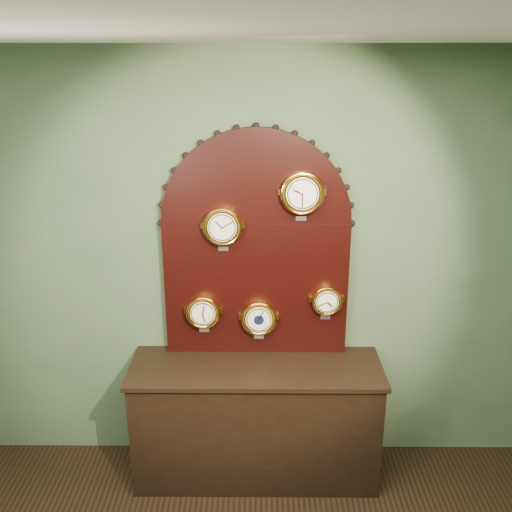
{
  "coord_description": "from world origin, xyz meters",
  "views": [
    {
      "loc": [
        0.02,
        -1.04,
        2.73
      ],
      "look_at": [
        0.0,
        2.25,
        1.58
      ],
      "focal_mm": 40.28,
      "sensor_mm": 36.0,
      "label": 1
    }
  ],
  "objects_px": {
    "arabic_clock": "(302,193)",
    "shop_counter": "(256,422)",
    "display_board": "(256,239)",
    "tide_clock": "(327,300)",
    "roman_clock": "(222,226)",
    "hygrometer": "(203,312)",
    "barometer": "(259,318)"
  },
  "relations": [
    {
      "from": "hygrometer",
      "to": "barometer",
      "type": "xyz_separation_m",
      "value": [
        0.37,
        -0.0,
        -0.04
      ]
    },
    {
      "from": "hygrometer",
      "to": "tide_clock",
      "type": "bearing_deg",
      "value": 0.05
    },
    {
      "from": "display_board",
      "to": "barometer",
      "type": "xyz_separation_m",
      "value": [
        0.02,
        -0.07,
        -0.52
      ]
    },
    {
      "from": "hygrometer",
      "to": "barometer",
      "type": "distance_m",
      "value": 0.37
    },
    {
      "from": "arabic_clock",
      "to": "shop_counter",
      "type": "bearing_deg",
      "value": -151.46
    },
    {
      "from": "arabic_clock",
      "to": "hygrometer",
      "type": "xyz_separation_m",
      "value": [
        -0.63,
        0.0,
        -0.8
      ]
    },
    {
      "from": "display_board",
      "to": "tide_clock",
      "type": "bearing_deg",
      "value": -8.17
    },
    {
      "from": "arabic_clock",
      "to": "tide_clock",
      "type": "xyz_separation_m",
      "value": [
        0.18,
        0.0,
        -0.71
      ]
    },
    {
      "from": "shop_counter",
      "to": "arabic_clock",
      "type": "distance_m",
      "value": 1.57
    },
    {
      "from": "roman_clock",
      "to": "hygrometer",
      "type": "xyz_separation_m",
      "value": [
        -0.14,
        0.0,
        -0.58
      ]
    },
    {
      "from": "shop_counter",
      "to": "roman_clock",
      "type": "relative_size",
      "value": 5.42
    },
    {
      "from": "shop_counter",
      "to": "display_board",
      "type": "bearing_deg",
      "value": 90.0
    },
    {
      "from": "display_board",
      "to": "roman_clock",
      "type": "bearing_deg",
      "value": -162.24
    },
    {
      "from": "shop_counter",
      "to": "tide_clock",
      "type": "bearing_deg",
      "value": 18.56
    },
    {
      "from": "barometer",
      "to": "roman_clock",
      "type": "bearing_deg",
      "value": -179.97
    },
    {
      "from": "display_board",
      "to": "tide_clock",
      "type": "relative_size",
      "value": 6.11
    },
    {
      "from": "roman_clock",
      "to": "arabic_clock",
      "type": "xyz_separation_m",
      "value": [
        0.49,
        -0.0,
        0.21
      ]
    },
    {
      "from": "display_board",
      "to": "tide_clock",
      "type": "distance_m",
      "value": 0.61
    },
    {
      "from": "arabic_clock",
      "to": "barometer",
      "type": "height_order",
      "value": "arabic_clock"
    },
    {
      "from": "barometer",
      "to": "arabic_clock",
      "type": "bearing_deg",
      "value": -0.15
    },
    {
      "from": "display_board",
      "to": "roman_clock",
      "type": "height_order",
      "value": "display_board"
    },
    {
      "from": "shop_counter",
      "to": "barometer",
      "type": "distance_m",
      "value": 0.72
    },
    {
      "from": "tide_clock",
      "to": "hygrometer",
      "type": "bearing_deg",
      "value": -179.95
    },
    {
      "from": "hygrometer",
      "to": "display_board",
      "type": "bearing_deg",
      "value": 10.84
    },
    {
      "from": "shop_counter",
      "to": "roman_clock",
      "type": "height_order",
      "value": "roman_clock"
    },
    {
      "from": "roman_clock",
      "to": "barometer",
      "type": "height_order",
      "value": "roman_clock"
    },
    {
      "from": "arabic_clock",
      "to": "hygrometer",
      "type": "height_order",
      "value": "arabic_clock"
    },
    {
      "from": "hygrometer",
      "to": "shop_counter",
      "type": "bearing_deg",
      "value": -23.84
    },
    {
      "from": "shop_counter",
      "to": "display_board",
      "type": "height_order",
      "value": "display_board"
    },
    {
      "from": "arabic_clock",
      "to": "hygrometer",
      "type": "distance_m",
      "value": 1.01
    },
    {
      "from": "arabic_clock",
      "to": "barometer",
      "type": "bearing_deg",
      "value": 179.85
    },
    {
      "from": "shop_counter",
      "to": "tide_clock",
      "type": "distance_m",
      "value": 0.96
    }
  ]
}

